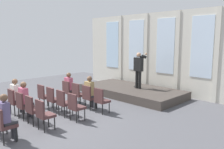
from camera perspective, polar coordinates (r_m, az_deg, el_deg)
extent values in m
plane|color=#4C4C51|center=(8.53, -16.17, -10.09)|extent=(15.95, 15.95, 0.00)
cube|color=beige|center=(12.27, 9.42, 5.35)|extent=(9.11, 0.10, 4.01)
cube|color=silver|center=(13.98, 0.09, 7.28)|extent=(0.99, 0.04, 2.67)
cube|color=beige|center=(13.55, 2.05, 5.76)|extent=(0.20, 0.08, 4.01)
cube|color=silver|center=(12.76, 5.95, 7.10)|extent=(0.99, 0.04, 2.67)
cube|color=beige|center=(12.38, 8.26, 5.40)|extent=(0.20, 0.08, 4.01)
cube|color=silver|center=(11.70, 12.94, 6.79)|extent=(0.99, 0.04, 2.67)
cube|color=beige|center=(11.39, 15.64, 4.90)|extent=(0.20, 0.08, 4.01)
cube|color=silver|center=(10.84, 21.17, 6.30)|extent=(0.99, 0.04, 2.67)
cube|color=beige|center=(10.62, 24.25, 4.20)|extent=(0.20, 0.08, 4.01)
cube|color=#3F3833|center=(11.34, 4.72, -4.13)|extent=(4.96, 2.42, 0.37)
cylinder|color=black|center=(11.12, 6.09, -1.23)|extent=(0.14, 0.14, 0.84)
cylinder|color=black|center=(11.01, 6.81, -1.34)|extent=(0.14, 0.14, 0.84)
cube|color=black|center=(10.96, 6.51, 2.49)|extent=(0.42, 0.22, 0.63)
cube|color=#B28C19|center=(11.05, 6.89, 2.92)|extent=(0.06, 0.01, 0.38)
sphere|color=tan|center=(10.93, 6.59, 4.83)|extent=(0.21, 0.21, 0.21)
cylinder|color=black|center=(11.17, 5.81, 3.09)|extent=(0.09, 0.28, 0.45)
cylinder|color=black|center=(10.94, 7.62, 4.22)|extent=(0.15, 0.36, 0.15)
cylinder|color=black|center=(11.07, 7.87, 4.49)|extent=(0.11, 0.34, 0.15)
sphere|color=tan|center=(11.32, 8.35, 5.01)|extent=(0.10, 0.10, 0.10)
cylinder|color=black|center=(11.48, 6.06, -2.97)|extent=(0.28, 0.28, 0.03)
cylinder|color=black|center=(11.35, 6.12, 0.69)|extent=(0.02, 0.02, 1.45)
sphere|color=#262626|center=(11.27, 6.18, 4.54)|extent=(0.07, 0.07, 0.07)
cylinder|color=black|center=(10.16, -8.89, -5.63)|extent=(0.04, 0.04, 0.40)
cylinder|color=black|center=(10.45, -10.07, -5.27)|extent=(0.04, 0.04, 0.40)
cylinder|color=black|center=(9.97, -10.48, -5.95)|extent=(0.04, 0.04, 0.40)
cylinder|color=black|center=(10.26, -11.63, -5.57)|extent=(0.04, 0.04, 0.40)
cube|color=#4C2D2D|center=(10.15, -10.30, -4.29)|extent=(0.46, 0.44, 0.08)
cube|color=#4C2D2D|center=(9.99, -11.24, -2.94)|extent=(0.46, 0.06, 0.46)
cylinder|color=#2D2D33|center=(10.37, -9.74, -5.24)|extent=(0.10, 0.10, 0.44)
cylinder|color=#2D2D33|center=(10.23, -9.15, -5.42)|extent=(0.10, 0.10, 0.44)
cube|color=#2D2D33|center=(10.17, -10.04, -3.91)|extent=(0.34, 0.36, 0.12)
cube|color=#B24C66|center=(10.05, -10.60, -2.21)|extent=(0.36, 0.20, 0.52)
sphere|color=brown|center=(10.00, -10.56, -0.10)|extent=(0.20, 0.20, 0.20)
cylinder|color=black|center=(9.63, -6.46, -6.39)|extent=(0.04, 0.04, 0.40)
cylinder|color=black|center=(9.90, -7.77, -5.98)|extent=(0.04, 0.04, 0.40)
cylinder|color=black|center=(9.43, -8.08, -6.74)|extent=(0.04, 0.04, 0.40)
cylinder|color=black|center=(9.71, -9.37, -6.32)|extent=(0.04, 0.04, 0.40)
cube|color=#4C2D2D|center=(9.61, -7.95, -4.97)|extent=(0.46, 0.44, 0.08)
cube|color=#4C2D2D|center=(9.44, -8.91, -3.56)|extent=(0.46, 0.06, 0.46)
cylinder|color=black|center=(9.12, -3.74, -7.21)|extent=(0.04, 0.04, 0.40)
cylinder|color=black|center=(9.38, -5.20, -6.77)|extent=(0.04, 0.04, 0.40)
cylinder|color=black|center=(8.91, -5.39, -7.62)|extent=(0.04, 0.04, 0.40)
cylinder|color=black|center=(9.18, -6.84, -7.15)|extent=(0.04, 0.04, 0.40)
cube|color=#4C2D2D|center=(9.08, -5.31, -5.72)|extent=(0.46, 0.44, 0.08)
cube|color=#4C2D2D|center=(8.90, -6.28, -4.25)|extent=(0.46, 0.06, 0.46)
cylinder|color=#2D2D33|center=(9.32, -4.79, -6.75)|extent=(0.10, 0.10, 0.44)
cylinder|color=#2D2D33|center=(9.19, -4.06, -6.96)|extent=(0.10, 0.10, 0.44)
cube|color=#2D2D33|center=(9.11, -5.03, -5.30)|extent=(0.34, 0.36, 0.12)
cube|color=#997F4C|center=(8.96, -5.59, -3.40)|extent=(0.36, 0.20, 0.53)
sphere|color=brown|center=(8.91, -5.53, -1.03)|extent=(0.20, 0.20, 0.20)
cylinder|color=black|center=(8.63, -0.69, -8.11)|extent=(0.04, 0.04, 0.40)
cylinder|color=black|center=(8.88, -2.32, -7.63)|extent=(0.04, 0.04, 0.40)
cylinder|color=black|center=(8.41, -2.36, -8.57)|extent=(0.04, 0.04, 0.40)
cylinder|color=black|center=(8.67, -3.99, -8.06)|extent=(0.04, 0.04, 0.40)
cube|color=#4C2D2D|center=(8.58, -2.35, -6.55)|extent=(0.46, 0.44, 0.08)
cube|color=#4C2D2D|center=(8.39, -3.32, -5.01)|extent=(0.46, 0.06, 0.46)
cylinder|color=black|center=(9.56, -14.46, -6.73)|extent=(0.04, 0.04, 0.40)
cylinder|color=black|center=(9.86, -15.54, -6.30)|extent=(0.04, 0.04, 0.40)
cylinder|color=black|center=(9.40, -16.26, -7.06)|extent=(0.04, 0.04, 0.40)
cylinder|color=black|center=(9.70, -17.29, -6.61)|extent=(0.04, 0.04, 0.40)
cube|color=#4C2D2D|center=(9.57, -15.95, -5.28)|extent=(0.46, 0.44, 0.08)
cube|color=#4C2D2D|center=(9.42, -17.03, -3.86)|extent=(0.46, 0.06, 0.46)
cylinder|color=black|center=(8.99, -12.20, -7.62)|extent=(0.04, 0.04, 0.40)
cylinder|color=black|center=(9.29, -13.42, -7.14)|extent=(0.04, 0.04, 0.40)
cylinder|color=black|center=(8.82, -14.07, -8.01)|extent=(0.04, 0.04, 0.40)
cylinder|color=black|center=(9.12, -15.25, -7.50)|extent=(0.04, 0.04, 0.40)
cube|color=#4C2D2D|center=(8.99, -13.79, -6.10)|extent=(0.46, 0.44, 0.08)
cube|color=#4C2D2D|center=(8.83, -14.91, -4.60)|extent=(0.46, 0.06, 0.46)
cylinder|color=black|center=(8.44, -9.63, -8.63)|extent=(0.04, 0.04, 0.40)
cylinder|color=black|center=(8.73, -11.02, -8.09)|extent=(0.04, 0.04, 0.40)
cylinder|color=black|center=(8.26, -11.58, -9.07)|extent=(0.04, 0.04, 0.40)
cylinder|color=black|center=(8.55, -12.92, -8.50)|extent=(0.04, 0.04, 0.40)
cube|color=#4C2D2D|center=(8.43, -11.34, -7.01)|extent=(0.46, 0.44, 0.08)
cube|color=#4C2D2D|center=(8.26, -12.49, -5.43)|extent=(0.46, 0.06, 0.46)
cylinder|color=black|center=(7.92, -6.70, -9.74)|extent=(0.04, 0.04, 0.40)
cylinder|color=black|center=(8.19, -8.28, -9.14)|extent=(0.04, 0.04, 0.40)
cylinder|color=black|center=(7.72, -8.70, -10.26)|extent=(0.04, 0.04, 0.40)
cylinder|color=black|center=(8.00, -10.26, -9.62)|extent=(0.04, 0.04, 0.40)
cube|color=#4C2D2D|center=(7.88, -8.53, -8.03)|extent=(0.46, 0.44, 0.08)
cube|color=#4C2D2D|center=(7.70, -9.71, -6.37)|extent=(0.46, 0.06, 0.46)
cylinder|color=black|center=(9.06, -20.74, -7.88)|extent=(0.04, 0.04, 0.40)
cylinder|color=black|center=(9.38, -21.66, -7.37)|extent=(0.04, 0.04, 0.40)
cylinder|color=black|center=(8.93, -22.74, -8.22)|extent=(0.04, 0.04, 0.40)
cylinder|color=black|center=(9.26, -23.60, -7.69)|extent=(0.04, 0.04, 0.40)
cube|color=#4C2D2D|center=(9.09, -22.27, -6.33)|extent=(0.46, 0.44, 0.08)
cube|color=#4C2D2D|center=(8.96, -23.49, -4.84)|extent=(0.46, 0.06, 0.46)
cylinder|color=#2D2D33|center=(9.30, -21.39, -7.37)|extent=(0.10, 0.10, 0.44)
cylinder|color=#2D2D33|center=(9.14, -20.92, -7.62)|extent=(0.10, 0.10, 0.44)
cube|color=#2D2D33|center=(9.10, -21.95, -5.91)|extent=(0.34, 0.36, 0.12)
cube|color=silver|center=(8.99, -22.71, -3.98)|extent=(0.36, 0.20, 0.54)
sphere|color=brown|center=(8.92, -22.73, -1.59)|extent=(0.20, 0.20, 0.20)
cylinder|color=black|center=(8.46, -18.78, -8.94)|extent=(0.04, 0.04, 0.40)
cylinder|color=black|center=(8.77, -19.84, -8.37)|extent=(0.04, 0.04, 0.40)
cylinder|color=black|center=(8.32, -20.91, -9.34)|extent=(0.04, 0.04, 0.40)
cylinder|color=black|center=(8.64, -21.90, -8.74)|extent=(0.04, 0.04, 0.40)
cube|color=#4C2D2D|center=(8.48, -20.44, -7.29)|extent=(0.46, 0.44, 0.08)
cube|color=#4C2D2D|center=(8.34, -21.73, -5.71)|extent=(0.46, 0.06, 0.46)
cylinder|color=#2D2D33|center=(8.69, -19.53, -8.37)|extent=(0.10, 0.10, 0.44)
cylinder|color=#2D2D33|center=(8.54, -19.00, -8.66)|extent=(0.10, 0.10, 0.44)
cube|color=#2D2D33|center=(8.49, -20.10, -6.84)|extent=(0.34, 0.36, 0.12)
cube|color=#B24C66|center=(8.37, -20.89, -4.84)|extent=(0.36, 0.20, 0.52)
sphere|color=brown|center=(8.30, -20.91, -2.34)|extent=(0.20, 0.20, 0.20)
cylinder|color=black|center=(7.87, -16.52, -10.16)|extent=(0.04, 0.04, 0.40)
cylinder|color=black|center=(8.18, -17.75, -9.50)|extent=(0.04, 0.04, 0.40)
cylinder|color=black|center=(7.73, -18.77, -10.62)|extent=(0.04, 0.04, 0.40)
cylinder|color=black|center=(8.04, -19.93, -9.93)|extent=(0.04, 0.04, 0.40)
cube|color=#4C2D2D|center=(7.88, -18.32, -8.39)|extent=(0.46, 0.44, 0.08)
cube|color=#4C2D2D|center=(7.73, -19.68, -6.71)|extent=(0.46, 0.06, 0.46)
cylinder|color=black|center=(7.31, -13.88, -11.54)|extent=(0.04, 0.04, 0.40)
cylinder|color=black|center=(7.60, -15.31, -10.79)|extent=(0.04, 0.04, 0.40)
cylinder|color=black|center=(7.15, -16.26, -12.09)|extent=(0.04, 0.04, 0.40)
cylinder|color=black|center=(7.45, -17.62, -11.30)|extent=(0.04, 0.04, 0.40)
cube|color=#4C2D2D|center=(7.30, -15.85, -9.65)|extent=(0.46, 0.44, 0.08)
cube|color=#4C2D2D|center=(7.13, -17.28, -7.87)|extent=(0.46, 0.06, 0.46)
cylinder|color=black|center=(7.44, -24.42, -11.71)|extent=(0.04, 0.04, 0.40)
cylinder|color=black|center=(7.76, -25.38, -10.93)|extent=(0.04, 0.04, 0.40)
cylinder|color=black|center=(6.83, -22.31, -13.40)|extent=(0.04, 0.04, 0.40)
cylinder|color=black|center=(7.15, -23.46, -12.48)|extent=(0.04, 0.04, 0.40)
cylinder|color=black|center=(6.73, -25.06, -13.94)|extent=(0.04, 0.04, 0.40)
cube|color=#4C2D2D|center=(6.85, -24.36, -11.32)|extent=(0.46, 0.44, 0.08)
cylinder|color=#2D2D33|center=(7.07, -23.12, -12.54)|extent=(0.10, 0.10, 0.44)
cylinder|color=#2D2D33|center=(6.91, -22.54, -12.99)|extent=(0.10, 0.10, 0.44)
cube|color=#2D2D33|center=(6.85, -23.91, -10.76)|extent=(0.34, 0.36, 0.12)
cube|color=#594C72|center=(6.72, -24.97, -8.30)|extent=(0.36, 0.20, 0.53)
sphere|color=brown|center=(6.63, -25.01, -5.17)|extent=(0.20, 0.20, 0.20)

